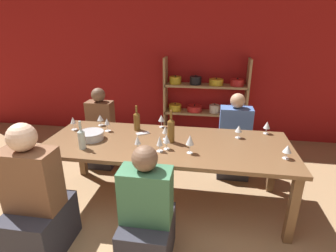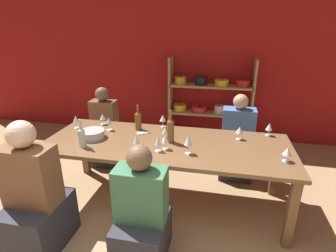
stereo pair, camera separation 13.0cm
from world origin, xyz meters
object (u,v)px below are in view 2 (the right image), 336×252
(wine_glass_empty_b, at_px, (76,119))
(person_far_b, at_px, (106,136))
(wine_glass_empty_d, at_px, (158,141))
(cell_phone, at_px, (143,133))
(wine_glass_white_b, at_px, (109,121))
(wine_glass_red_d, at_px, (269,127))
(person_far_a, at_px, (236,146))
(person_near_b, at_px, (142,220))
(shelf_unit, at_px, (210,108))
(wine_glass_red_c, at_px, (165,139))
(wine_glass_red_a, at_px, (188,141))
(wine_glass_empty_c, at_px, (287,152))
(wine_glass_empty_a, at_px, (240,130))
(wine_bottle_green, at_px, (171,130))
(wine_bottle_amber, at_px, (82,136))
(wine_glass_white_a, at_px, (136,140))
(person_near_a, at_px, (36,204))
(wine_glass_red_b, at_px, (103,117))
(mixing_bowl, at_px, (92,134))
(wine_bottle_dark, at_px, (138,120))
(dining_table, at_px, (166,149))
(wine_glass_white_c, at_px, (165,130))
(wine_glass_empty_e, at_px, (163,118))

(wine_glass_empty_b, height_order, person_far_b, person_far_b)
(wine_glass_empty_d, height_order, cell_phone, wine_glass_empty_d)
(wine_glass_white_b, xyz_separation_m, wine_glass_red_d, (1.85, 0.22, -0.01))
(person_far_a, bearing_deg, person_near_b, 63.26)
(shelf_unit, bearing_deg, wine_glass_red_c, -99.19)
(wine_glass_red_a, height_order, wine_glass_empty_c, wine_glass_red_a)
(shelf_unit, height_order, wine_glass_empty_a, shelf_unit)
(wine_bottle_green, bearing_deg, person_far_b, 146.11)
(wine_bottle_amber, bearing_deg, shelf_unit, 61.73)
(wine_glass_empty_d, bearing_deg, shelf_unit, 79.52)
(wine_glass_red_c, relative_size, person_near_b, 0.15)
(wine_glass_red_a, xyz_separation_m, person_near_b, (-0.30, -0.60, -0.51))
(wine_glass_white_a, bearing_deg, wine_bottle_green, 41.65)
(wine_glass_empty_d, distance_m, person_near_b, 0.76)
(cell_phone, bearing_deg, wine_glass_empty_b, -179.42)
(shelf_unit, height_order, wine_bottle_amber, shelf_unit)
(wine_glass_empty_b, bearing_deg, person_near_a, -81.41)
(wine_bottle_amber, height_order, wine_glass_empty_d, wine_bottle_amber)
(wine_glass_red_b, xyz_separation_m, wine_glass_white_b, (0.16, -0.17, 0.01))
(wine_bottle_amber, distance_m, person_near_b, 1.07)
(wine_glass_white_a, distance_m, wine_glass_red_c, 0.29)
(wine_glass_empty_d, xyz_separation_m, cell_phone, (-0.28, 0.42, -0.10))
(wine_bottle_amber, height_order, wine_glass_red_c, wine_bottle_amber)
(mixing_bowl, xyz_separation_m, wine_bottle_dark, (0.43, 0.35, 0.07))
(wine_bottle_dark, xyz_separation_m, wine_glass_empty_d, (0.38, -0.53, -0.01))
(wine_bottle_dark, bearing_deg, person_near_b, -71.34)
(wine_bottle_amber, bearing_deg, wine_bottle_dark, 54.76)
(wine_glass_red_c, height_order, person_near_a, person_near_a)
(wine_bottle_amber, bearing_deg, dining_table, 19.20)
(wine_glass_red_c, relative_size, wine_glass_white_c, 1.05)
(wine_glass_empty_b, bearing_deg, dining_table, -9.04)
(cell_phone, bearing_deg, wine_glass_white_a, -81.76)
(mixing_bowl, relative_size, cell_phone, 1.71)
(wine_glass_white_a, relative_size, wine_glass_red_d, 1.08)
(wine_glass_red_b, height_order, wine_glass_white_b, wine_glass_white_b)
(wine_bottle_dark, distance_m, wine_glass_empty_a, 1.18)
(mixing_bowl, height_order, person_far_a, person_far_a)
(wine_glass_red_d, relative_size, cell_phone, 0.92)
(wine_glass_red_a, xyz_separation_m, wine_glass_empty_d, (-0.30, -0.01, -0.03))
(wine_glass_white_a, relative_size, wine_glass_empty_c, 1.17)
(mixing_bowl, bearing_deg, wine_glass_empty_a, 10.43)
(wine_glass_empty_a, distance_m, wine_glass_empty_c, 0.59)
(wine_glass_red_a, relative_size, wine_glass_white_a, 1.18)
(wine_glass_red_c, bearing_deg, wine_glass_white_a, -163.32)
(wine_glass_red_d, bearing_deg, wine_glass_white_b, -173.33)
(wine_glass_white_b, bearing_deg, person_far_b, 120.60)
(dining_table, xyz_separation_m, wine_glass_empty_b, (-1.16, 0.19, 0.19))
(shelf_unit, relative_size, dining_table, 0.55)
(wine_glass_red_d, relative_size, wine_glass_empty_e, 0.96)
(wine_glass_empty_b, bearing_deg, wine_glass_white_c, -5.31)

